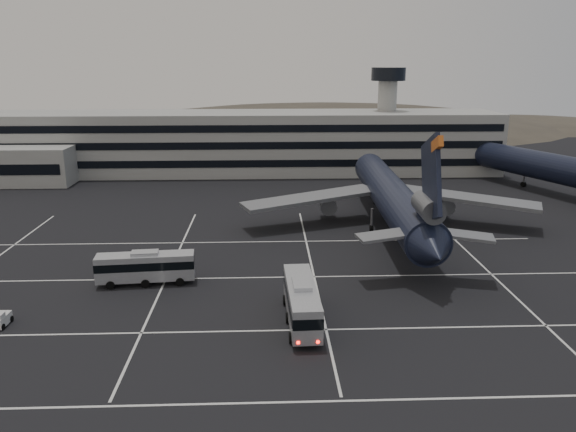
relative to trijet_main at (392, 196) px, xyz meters
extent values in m
plane|color=black|center=(-25.65, -23.69, -5.25)|extent=(260.00, 260.00, 0.00)
cube|color=silver|center=(-25.65, -45.69, -5.24)|extent=(90.00, 0.25, 0.01)
cube|color=silver|center=(-25.65, -33.69, -5.24)|extent=(90.00, 0.25, 0.01)
cube|color=silver|center=(-25.65, -19.69, -5.24)|extent=(90.00, 0.25, 0.01)
cube|color=silver|center=(-25.65, -5.69, -5.24)|extent=(90.00, 0.25, 0.01)
cube|color=silver|center=(-31.65, -17.69, -5.24)|extent=(0.25, 55.00, 0.01)
cube|color=silver|center=(-13.65, -17.69, -5.24)|extent=(0.25, 55.00, 0.01)
cube|color=silver|center=(8.35, -17.69, -5.24)|extent=(0.25, 55.00, 0.01)
cube|color=gray|center=(-25.65, 48.31, 1.75)|extent=(120.00, 18.00, 14.00)
cube|color=black|center=(-25.65, 39.26, -1.75)|extent=(118.00, 0.20, 1.60)
cube|color=black|center=(-25.65, 39.26, 2.25)|extent=(118.00, 0.20, 1.60)
cube|color=black|center=(-25.65, 39.26, 5.95)|extent=(118.00, 0.20, 1.60)
cube|color=gray|center=(-75.65, 36.31, -1.25)|extent=(30.00, 10.00, 8.00)
cylinder|color=gray|center=(9.35, 50.31, 5.75)|extent=(4.40, 4.40, 22.00)
cylinder|color=black|center=(9.35, 50.31, 17.25)|extent=(8.00, 8.00, 3.00)
ellipsoid|color=#38332B|center=(-85.65, 146.31, -15.75)|extent=(196.00, 140.00, 32.00)
ellipsoid|color=#38332B|center=(4.35, 146.31, -18.75)|extent=(252.00, 180.00, 44.00)
ellipsoid|color=#38332B|center=(84.35, 146.31, -14.25)|extent=(168.00, 120.00, 24.00)
cylinder|color=black|center=(0.02, 0.50, -0.05)|extent=(7.39, 48.18, 5.60)
cone|color=black|center=(1.00, 26.68, -0.05)|extent=(5.76, 4.71, 5.60)
cone|color=black|center=(-0.97, -25.98, -0.05)|extent=(5.22, 5.19, 5.04)
cube|color=black|center=(-0.84, -22.48, 7.35)|extent=(0.85, 9.49, 10.97)
cube|color=#BB5518|center=(-0.90, -23.98, 11.55)|extent=(0.67, 3.25, 2.24)
cylinder|color=#595B60|center=(-0.82, -21.98, 4.05)|extent=(2.92, 6.10, 2.70)
cube|color=slate|center=(-5.00, -21.32, 0.55)|extent=(7.94, 4.44, 0.87)
cube|color=slate|center=(3.39, -21.64, 0.55)|extent=(8.06, 4.94, 0.87)
cube|color=slate|center=(-12.40, 2.97, -0.85)|extent=(22.56, 12.65, 1.75)
cylinder|color=#595B60|center=(-9.29, 5.85, -2.55)|extent=(2.90, 5.60, 2.70)
cube|color=slate|center=(12.58, 2.03, -0.85)|extent=(22.33, 14.02, 1.75)
cylinder|color=#595B60|center=(9.70, 5.14, -2.55)|extent=(2.90, 5.60, 2.70)
cylinder|color=slate|center=(0.59, 15.85, -3.05)|extent=(0.44, 0.44, 3.00)
cylinder|color=black|center=(0.59, 15.85, -4.70)|extent=(0.54, 1.12, 1.10)
cylinder|color=slate|center=(-3.25, -1.38, -3.05)|extent=(0.44, 0.44, 3.00)
cylinder|color=black|center=(-3.25, -1.38, -4.70)|extent=(0.54, 1.12, 1.10)
cylinder|color=slate|center=(3.14, -1.62, -3.05)|extent=(0.44, 0.44, 3.00)
cylinder|color=black|center=(3.14, -1.62, -4.70)|extent=(0.54, 1.12, 1.10)
cylinder|color=black|center=(34.35, 29.10, -0.05)|extent=(22.67, 46.75, 5.60)
cone|color=black|center=(24.83, 53.51, -0.05)|extent=(6.85, 6.23, 5.60)
cylinder|color=slate|center=(34.35, 29.10, -3.05)|extent=(0.44, 0.44, 3.00)
cylinder|color=black|center=(34.35, 29.10, -4.70)|extent=(0.87, 1.21, 1.10)
cube|color=#9FA0A7|center=(-15.96, -31.90, -2.96)|extent=(3.21, 12.37, 3.35)
cube|color=black|center=(-15.96, -31.90, -2.56)|extent=(3.27, 12.43, 1.06)
cube|color=#9FA0A7|center=(-15.96, -31.90, -1.08)|extent=(1.90, 3.41, 0.39)
cylinder|color=black|center=(-17.20, -36.25, -4.71)|extent=(0.39, 1.08, 1.07)
cylinder|color=black|center=(-14.41, -36.15, -4.71)|extent=(0.39, 1.08, 1.07)
cylinder|color=black|center=(-17.35, -31.95, -4.71)|extent=(0.39, 1.08, 1.07)
cylinder|color=black|center=(-14.56, -31.85, -4.71)|extent=(0.39, 1.08, 1.07)
cylinder|color=black|center=(-17.50, -27.65, -4.71)|extent=(0.39, 1.08, 1.07)
cylinder|color=black|center=(-14.71, -27.56, -4.71)|extent=(0.39, 1.08, 1.07)
cube|color=#FF0C05|center=(-16.64, -38.09, -4.24)|extent=(0.28, 0.10, 0.25)
cube|color=#FF0C05|center=(-14.85, -38.03, -4.24)|extent=(0.28, 0.10, 0.25)
cube|color=#9FA0A7|center=(-33.67, -21.03, -3.14)|extent=(11.49, 3.58, 3.08)
cube|color=black|center=(-33.67, -21.03, -2.77)|extent=(11.56, 3.65, 0.98)
cube|color=#9FA0A7|center=(-33.67, -21.03, -1.42)|extent=(3.22, 1.92, 0.36)
cylinder|color=black|center=(-29.61, -21.95, -4.76)|extent=(1.01, 0.42, 0.99)
cylinder|color=black|center=(-29.84, -19.39, -4.76)|extent=(1.01, 0.42, 0.99)
cylinder|color=black|center=(-33.55, -22.31, -4.76)|extent=(1.01, 0.42, 0.99)
cylinder|color=black|center=(-33.78, -19.75, -4.76)|extent=(1.01, 0.42, 0.99)
cylinder|color=black|center=(-37.49, -22.67, -4.76)|extent=(1.01, 0.42, 0.99)
cylinder|color=black|center=(-37.72, -20.11, -4.76)|extent=(1.01, 0.42, 0.99)
cube|color=silver|center=(-45.96, -31.56, -4.63)|extent=(1.42, 2.50, 1.01)
cylinder|color=black|center=(-45.38, -32.48, -4.94)|extent=(0.27, 0.63, 0.63)
cylinder|color=black|center=(-45.32, -30.69, -4.94)|extent=(0.27, 0.63, 0.63)
camera|label=1|loc=(-19.33, -83.58, 20.22)|focal=35.00mm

